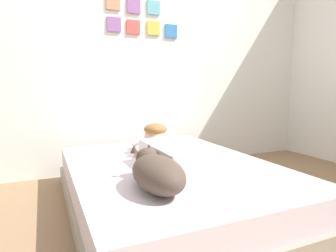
# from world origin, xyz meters

# --- Properties ---
(ground_plane) EXTENTS (12.80, 12.80, 0.00)m
(ground_plane) POSITION_xyz_m (0.00, 0.00, 0.00)
(ground_plane) COLOR #8C6B4C
(back_wall) EXTENTS (4.40, 0.12, 2.50)m
(back_wall) POSITION_xyz_m (-0.00, 1.42, 1.25)
(back_wall) COLOR silver
(back_wall) RESTS_ON ground
(bed) EXTENTS (1.49, 1.98, 0.34)m
(bed) POSITION_xyz_m (-0.18, 0.23, 0.17)
(bed) COLOR gray
(bed) RESTS_ON ground
(pillow) EXTENTS (0.52, 0.32, 0.11)m
(pillow) POSITION_xyz_m (-0.06, 0.81, 0.39)
(pillow) COLOR silver
(pillow) RESTS_ON bed
(person_lying) EXTENTS (0.43, 0.92, 0.27)m
(person_lying) POSITION_xyz_m (-0.17, 0.23, 0.44)
(person_lying) COLOR silver
(person_lying) RESTS_ON bed
(dog) EXTENTS (0.26, 0.57, 0.21)m
(dog) POSITION_xyz_m (-0.48, -0.22, 0.44)
(dog) COLOR #4C3D33
(dog) RESTS_ON bed
(coffee_cup) EXTENTS (0.12, 0.09, 0.07)m
(coffee_cup) POSITION_xyz_m (0.03, 0.69, 0.37)
(coffee_cup) COLOR #D84C47
(coffee_cup) RESTS_ON bed
(cell_phone) EXTENTS (0.07, 0.14, 0.01)m
(cell_phone) POSITION_xyz_m (0.03, -0.08, 0.34)
(cell_phone) COLOR black
(cell_phone) RESTS_ON bed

